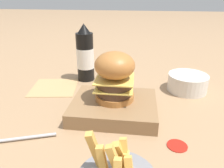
% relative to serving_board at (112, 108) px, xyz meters
% --- Properties ---
extents(ground_plane, '(6.00, 6.00, 0.00)m').
position_rel_serving_board_xyz_m(ground_plane, '(0.00, 0.00, -0.02)').
color(ground_plane, '#9E7A56').
extents(serving_board, '(0.22, 0.18, 0.04)m').
position_rel_serving_board_xyz_m(serving_board, '(0.00, 0.00, 0.00)').
color(serving_board, olive).
rests_on(serving_board, ground_plane).
extents(burger, '(0.10, 0.10, 0.13)m').
position_rel_serving_board_xyz_m(burger, '(0.00, 0.02, 0.08)').
color(burger, '#AD6B33').
rests_on(burger, serving_board).
extents(ketchup_bottle, '(0.06, 0.06, 0.20)m').
position_rel_serving_board_xyz_m(ketchup_bottle, '(-0.13, 0.23, 0.07)').
color(ketchup_bottle, black).
rests_on(ketchup_bottle, ground_plane).
extents(side_bowl, '(0.13, 0.13, 0.06)m').
position_rel_serving_board_xyz_m(side_bowl, '(0.23, 0.18, 0.01)').
color(side_bowl, silver).
rests_on(side_bowl, ground_plane).
extents(ketchup_puddle, '(0.04, 0.04, 0.00)m').
position_rel_serving_board_xyz_m(ketchup_puddle, '(0.16, -0.11, -0.02)').
color(ketchup_puddle, '#B21E14').
rests_on(ketchup_puddle, ground_plane).
extents(parchment_square, '(0.17, 0.17, 0.00)m').
position_rel_serving_board_xyz_m(parchment_square, '(-0.22, 0.14, -0.02)').
color(parchment_square, tan).
rests_on(parchment_square, ground_plane).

